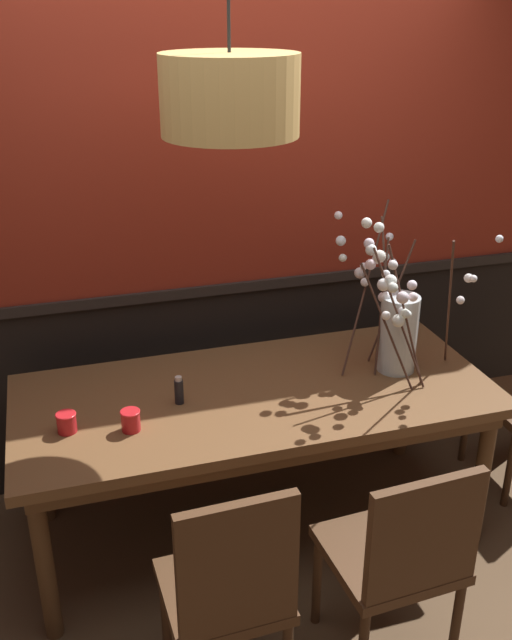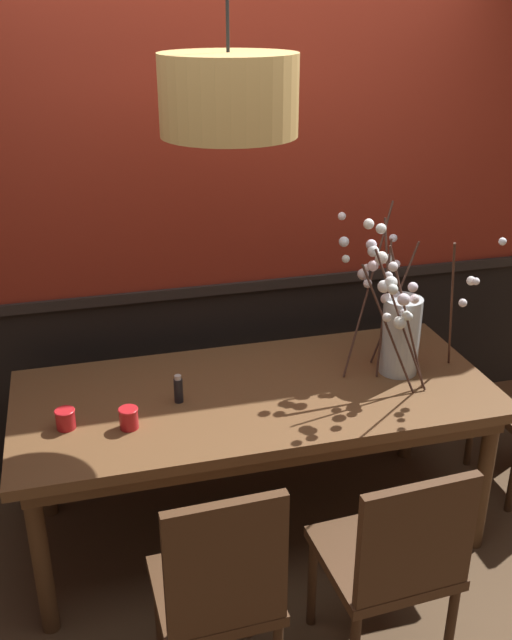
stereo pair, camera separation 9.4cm
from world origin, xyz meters
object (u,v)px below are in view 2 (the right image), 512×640
at_px(chair_near_side_right, 394,558).
at_px(condiment_bottle, 178,389).
at_px(chair_near_side_left, 219,589).
at_px(pendant_lamp, 229,95).
at_px(candle_holder_nearer_edge, 129,418).
at_px(dining_table, 256,407).
at_px(candle_holder_nearer_center, 65,419).
at_px(vase_with_blossoms, 398,327).
at_px(chair_far_side_right, 264,340).

bearing_deg(chair_near_side_right, condiment_bottle, 125.55).
relative_size(chair_near_side_left, condiment_bottle, 7.70).
xyz_separation_m(chair_near_side_right, pendant_lamp, (-0.39, 0.77, 1.48)).
xyz_separation_m(chair_near_side_right, candle_holder_nearer_edge, (-0.83, 0.70, 0.28)).
relative_size(dining_table, candle_holder_nearer_center, 25.34).
bearing_deg(pendant_lamp, candle_holder_nearer_edge, -171.28).
distance_m(candle_holder_nearer_center, pendant_lamp, 1.38).
distance_m(chair_near_side_right, candle_holder_nearer_edge, 1.13).
height_order(chair_near_side_left, pendant_lamp, pendant_lamp).
height_order(vase_with_blossoms, pendant_lamp, pendant_lamp).
height_order(chair_far_side_right, condiment_bottle, chair_far_side_right).
distance_m(chair_far_side_right, pendant_lamp, 1.81).
bearing_deg(candle_holder_nearer_edge, chair_far_side_right, 51.37).
bearing_deg(chair_near_side_right, candle_holder_nearer_edge, 139.76).
bearing_deg(dining_table, candle_holder_nearer_center, -173.37).
height_order(dining_table, pendant_lamp, pendant_lamp).
height_order(chair_near_side_left, condiment_bottle, chair_near_side_left).
bearing_deg(chair_near_side_left, dining_table, 67.67).
relative_size(chair_near_side_right, condiment_bottle, 7.34).
xyz_separation_m(dining_table, pendant_lamp, (-0.12, -0.09, 1.33)).
bearing_deg(chair_near_side_left, chair_near_side_right, -0.17).
distance_m(dining_table, candle_holder_nearer_center, 0.82).
height_order(chair_near_side_left, vase_with_blossoms, vase_with_blossoms).
bearing_deg(condiment_bottle, chair_near_side_left, -90.99).
bearing_deg(candle_holder_nearer_center, condiment_bottle, 10.71).
relative_size(chair_near_side_right, pendant_lamp, 1.02).
bearing_deg(candle_holder_nearer_center, vase_with_blossoms, 3.82).
distance_m(chair_far_side_right, condiment_bottle, 1.14).
height_order(dining_table, condiment_bottle, condiment_bottle).
xyz_separation_m(dining_table, chair_near_side_left, (-0.35, -0.86, -0.14)).
distance_m(dining_table, condiment_bottle, 0.37).
distance_m(dining_table, candle_holder_nearer_edge, 0.59).
xyz_separation_m(chair_near_side_left, condiment_bottle, (0.01, 0.85, 0.28)).
distance_m(dining_table, chair_near_side_right, 0.92).
height_order(candle_holder_nearer_center, condiment_bottle, condiment_bottle).
xyz_separation_m(chair_near_side_right, condiment_bottle, (-0.61, 0.85, 0.29)).
bearing_deg(vase_with_blossoms, chair_far_side_right, 112.03).
distance_m(condiment_bottle, pendant_lamp, 1.21).
bearing_deg(chair_far_side_right, candle_holder_nearer_center, -137.49).
relative_size(dining_table, chair_near_side_left, 2.16).
bearing_deg(chair_near_side_left, chair_far_side_right, 70.06).
relative_size(chair_far_side_right, chair_near_side_left, 1.02).
bearing_deg(dining_table, pendant_lamp, -144.07).
distance_m(candle_holder_nearer_edge, pendant_lamp, 1.28).
bearing_deg(pendant_lamp, chair_near_side_right, -62.92).
xyz_separation_m(vase_with_blossoms, pendant_lamp, (-0.77, -0.09, 1.02)).
bearing_deg(pendant_lamp, dining_table, 35.93).
distance_m(chair_near_side_right, chair_near_side_left, 0.63).
xyz_separation_m(chair_near_side_right, candle_holder_nearer_center, (-1.07, 0.77, 0.28)).
height_order(chair_far_side_right, chair_near_side_right, chair_far_side_right).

